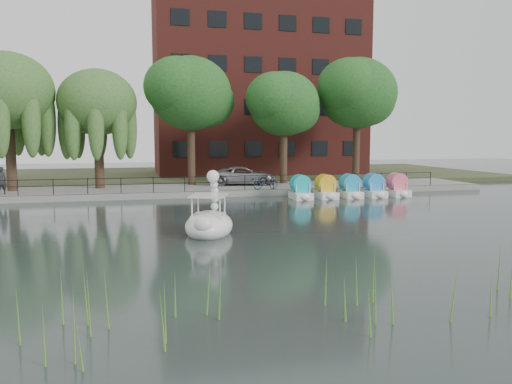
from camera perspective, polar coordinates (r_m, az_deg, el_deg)
name	(u,v)px	position (r m, az deg, el deg)	size (l,w,h in m)	color
ground_plane	(268,235)	(20.22, 1.34, -4.92)	(120.00, 120.00, 0.00)	#3A4744
promenade	(209,190)	(35.72, -5.39, 0.28)	(40.00, 6.00, 0.40)	gray
kerb	(216,194)	(32.82, -4.63, -0.24)	(40.00, 0.25, 0.40)	gray
land_strip	(188,175)	(49.56, -7.77, 1.91)	(60.00, 22.00, 0.36)	#47512D
railing	(215,180)	(32.92, -4.70, 1.43)	(32.00, 0.05, 1.00)	black
apartment_building	(257,82)	(50.89, 0.12, 12.44)	(20.00, 10.07, 18.00)	#4C1E16
willow_left	(7,91)	(36.60, -26.54, 10.26)	(5.88, 5.88, 9.01)	#473323
willow_mid	(97,103)	(36.29, -17.70, 9.67)	(5.32, 5.32, 8.15)	#473323
broadleaf_center	(191,94)	(37.51, -7.49, 11.04)	(6.00, 6.00, 9.25)	#473323
broadleaf_right	(284,104)	(38.39, 3.21, 9.97)	(5.40, 5.40, 8.32)	#473323
broadleaf_far	(358,94)	(41.74, 11.53, 10.95)	(6.30, 6.30, 9.71)	#473323
minivan	(244,174)	(37.00, -1.42, 2.03)	(5.56, 2.56, 1.55)	gray
bicycle	(266,182)	(33.77, 1.10, 1.16)	(1.72, 0.60, 1.00)	gray
pedestrian	(1,179)	(34.41, -27.13, 1.37)	(0.71, 0.48, 1.98)	black
swan_boat	(209,220)	(20.45, -5.35, -3.23)	(2.76, 3.45, 2.55)	white
pedal_boat_row	(350,188)	(33.09, 10.70, 0.43)	(7.95, 1.70, 1.40)	white
reed_bank	(461,284)	(12.48, 22.36, -9.69)	(24.00, 2.40, 1.20)	#669938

